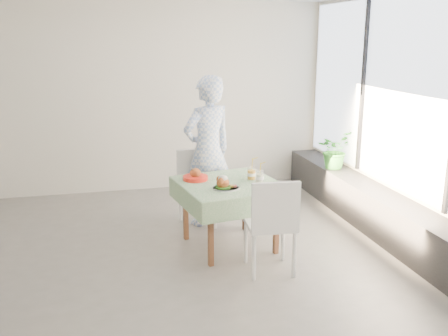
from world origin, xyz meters
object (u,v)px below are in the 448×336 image
object	(u,v)px
cafe_table	(229,207)
chair_far	(197,202)
diner	(208,151)
juice_cup_orange	(251,174)
potted_plant	(334,150)
main_dish	(224,185)
chair_near	(270,243)

from	to	relation	value
cafe_table	chair_far	world-z (taller)	chair_far
diner	juice_cup_orange	world-z (taller)	diner
cafe_table	potted_plant	xyz separation A→B (m)	(1.80, 1.16, 0.30)
chair_far	juice_cup_orange	xyz separation A→B (m)	(0.49, -0.70, 0.52)
chair_far	diner	xyz separation A→B (m)	(0.15, 0.01, 0.64)
chair_far	juice_cup_orange	distance (m)	1.00
diner	main_dish	distance (m)	1.01
main_dish	diner	bearing A→B (deg)	87.98
chair_near	juice_cup_orange	world-z (taller)	juice_cup_orange
cafe_table	main_dish	distance (m)	0.41
cafe_table	chair_near	xyz separation A→B (m)	(0.24, -0.69, -0.16)
cafe_table	chair_near	size ratio (longest dim) A/B	1.23
chair_far	diner	size ratio (longest dim) A/B	0.50
chair_near	juice_cup_orange	distance (m)	0.91
chair_far	chair_near	world-z (taller)	chair_near
chair_far	potted_plant	world-z (taller)	potted_plant
cafe_table	main_dish	bearing A→B (deg)	-117.29
chair_far	juice_cup_orange	world-z (taller)	juice_cup_orange
chair_far	diner	world-z (taller)	diner
cafe_table	potted_plant	distance (m)	2.16
diner	juice_cup_orange	bearing A→B (deg)	93.32
chair_far	main_dish	size ratio (longest dim) A/B	3.15
chair_near	juice_cup_orange	xyz separation A→B (m)	(0.03, 0.76, 0.51)
cafe_table	chair_far	size ratio (longest dim) A/B	1.31
chair_near	juice_cup_orange	size ratio (longest dim) A/B	3.44
chair_near	main_dish	world-z (taller)	chair_near
diner	juice_cup_orange	xyz separation A→B (m)	(0.35, -0.71, -0.12)
diner	juice_cup_orange	size ratio (longest dim) A/B	6.48
juice_cup_orange	potted_plant	xyz separation A→B (m)	(1.53, 1.08, -0.04)
potted_plant	chair_near	bearing A→B (deg)	-130.29
chair_far	juice_cup_orange	bearing A→B (deg)	-54.68
main_dish	chair_far	bearing A→B (deg)	96.54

